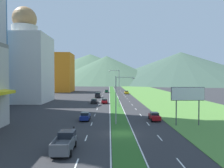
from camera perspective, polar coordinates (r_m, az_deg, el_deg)
The scene contains 50 objects.
ground_plane at distance 32.78m, azimuth 2.69°, elevation -13.07°, with size 600.00×600.00×0.00m, color #2D2D30.
grass_median at distance 92.03m, azimuth 0.46°, elevation -3.43°, with size 3.20×240.00×0.06m, color #2D6023.
grass_verge_right at distance 94.72m, azimuth 13.04°, elevation -3.32°, with size 24.00×240.00×0.06m, color #518438.
lane_dash_left_1 at distance 22.43m, azimuth -9.46°, elevation -20.23°, with size 0.16×2.80×0.01m, color silver.
lane_dash_left_2 at distance 30.82m, azimuth -6.86°, elevation -14.04°, with size 0.16×2.80×0.01m, color silver.
lane_dash_left_3 at distance 39.44m, azimuth -5.45°, elevation -10.51°, with size 0.16×2.80×0.01m, color silver.
lane_dash_left_4 at distance 48.17m, azimuth -4.57°, elevation -8.25°, with size 0.16×2.80×0.01m, color silver.
lane_dash_left_5 at distance 56.97m, azimuth -3.97°, elevation -6.69°, with size 0.16×2.80×0.01m, color silver.
lane_dash_left_6 at distance 65.80m, azimuth -3.53°, elevation -5.54°, with size 0.16×2.80×0.01m, color silver.
lane_dash_left_7 at distance 74.65m, azimuth -3.19°, elevation -4.67°, with size 0.16×2.80×0.01m, color silver.
lane_dash_left_8 at distance 83.52m, azimuth -2.93°, elevation -3.98°, with size 0.16×2.80×0.01m, color silver.
lane_dash_left_9 at distance 92.40m, azimuth -2.71°, elevation -3.42°, with size 0.16×2.80×0.01m, color silver.
lane_dash_left_10 at distance 101.29m, azimuth -2.54°, elevation -2.96°, with size 0.16×2.80×0.01m, color silver.
lane_dash_left_11 at distance 110.18m, azimuth -2.39°, elevation -2.58°, with size 0.16×2.80×0.01m, color silver.
lane_dash_left_12 at distance 119.08m, azimuth -2.27°, elevation -2.25°, with size 0.16×2.80×0.01m, color silver.
lane_dash_left_13 at distance 127.98m, azimuth -2.16°, elevation -1.97°, with size 0.16×2.80×0.01m, color silver.
lane_dash_left_14 at distance 136.89m, azimuth -2.07°, elevation -1.72°, with size 0.16×2.80×0.01m, color silver.
lane_dash_right_1 at distance 23.28m, azimuth 17.88°, elevation -19.45°, with size 0.16×2.80×0.01m, color silver.
lane_dash_right_2 at distance 31.44m, azimuth 12.53°, elevation -13.75°, with size 0.16×2.80×0.01m, color silver.
lane_dash_right_3 at distance 39.93m, azimuth 9.55°, elevation -10.37°, with size 0.16×2.80×0.01m, color silver.
lane_dash_right_4 at distance 48.58m, azimuth 7.65°, elevation -8.18°, with size 0.16×2.80×0.01m, color silver.
lane_dash_right_5 at distance 57.31m, azimuth 6.34°, elevation -6.64°, with size 0.16×2.80×0.01m, color silver.
lane_dash_right_6 at distance 66.09m, azimuth 5.38°, elevation -5.51°, with size 0.16×2.80×0.01m, color silver.
lane_dash_right_7 at distance 74.91m, azimuth 4.65°, elevation -4.65°, with size 0.16×2.80×0.01m, color silver.
lane_dash_right_8 at distance 83.75m, azimuth 4.08°, elevation -3.96°, with size 0.16×2.80×0.01m, color silver.
lane_dash_right_9 at distance 92.61m, azimuth 3.62°, elevation -3.41°, with size 0.16×2.80×0.01m, color silver.
lane_dash_right_10 at distance 101.48m, azimuth 3.23°, elevation -2.95°, with size 0.16×2.80×0.01m, color silver.
lane_dash_right_11 at distance 110.36m, azimuth 2.91°, elevation -2.57°, with size 0.16×2.80×0.01m, color silver.
lane_dash_right_12 at distance 119.24m, azimuth 2.64°, elevation -2.24°, with size 0.16×2.80×0.01m, color silver.
lane_dash_right_13 at distance 128.13m, azimuth 2.41°, elevation -1.96°, with size 0.16×2.80×0.01m, color silver.
lane_dash_right_14 at distance 137.03m, azimuth 2.20°, elevation -1.72°, with size 0.16×2.80×0.01m, color silver.
edge_line_median_left at distance 92.01m, azimuth -0.63°, elevation -3.44°, with size 0.16×240.00×0.01m, color silver.
edge_line_median_right at distance 92.08m, azimuth 1.55°, elevation -3.44°, with size 0.16×240.00×0.01m, color silver.
domed_building at distance 79.06m, azimuth -22.06°, elevation 5.09°, with size 15.76×15.76×32.22m.
midrise_colored at distance 129.15m, azimuth -14.13°, elevation 2.93°, with size 16.72×16.72×22.16m, color orange.
hill_far_left at distance 331.96m, azimuth -5.80°, elevation 4.12°, with size 233.14×233.14×43.88m, color #47664C.
hill_far_center at distance 270.61m, azimuth -1.44°, elevation 3.74°, with size 153.57×153.57×35.19m, color #47664C.
hill_far_right at distance 295.88m, azimuth 17.80°, elevation 4.09°, with size 226.18×226.18×41.32m, color #3D5647.
street_lamp_near at distance 38.12m, azimuth 1.71°, elevation -3.28°, with size 3.55×0.47×8.57m.
street_lamp_mid at distance 60.06m, azimuth 1.61°, elevation -0.53°, with size 2.97×0.41×10.49m.
billboard_roadside at distance 39.43m, azimuth 19.49°, elevation -2.98°, with size 5.85×0.28×6.73m.
car_0 at distance 69.08m, azimuth -1.99°, elevation -4.57°, with size 1.98×4.12×1.49m.
car_1 at distance 108.66m, azimuth 3.88°, elevation -2.21°, with size 2.03×4.64×1.61m.
car_2 at distance 118.95m, azimuth -1.43°, elevation -1.87°, with size 1.88×4.64×1.57m.
car_3 at distance 43.10m, azimuth 11.21°, elevation -8.42°, with size 1.86×4.16×1.54m.
car_4 at distance 69.98m, azimuth -4.79°, elevation -4.49°, with size 1.91×4.61×1.44m.
car_5 at distance 42.71m, azimuth -7.15°, elevation -8.48°, with size 1.86×4.01×1.59m.
pickup_truck_0 at distance 25.92m, azimuth -12.40°, elevation -14.89°, with size 2.18×5.40×2.00m.
pickup_truck_1 at distance 88.72m, azimuth -3.80°, elevation -3.01°, with size 2.18×5.40×2.00m.
motorcycle_rider at distance 30.29m, azimuth -10.10°, elevation -12.88°, with size 0.36×2.00×1.80m.
Camera 1 is at (-1.90, -31.62, 8.41)m, focal length 34.44 mm.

